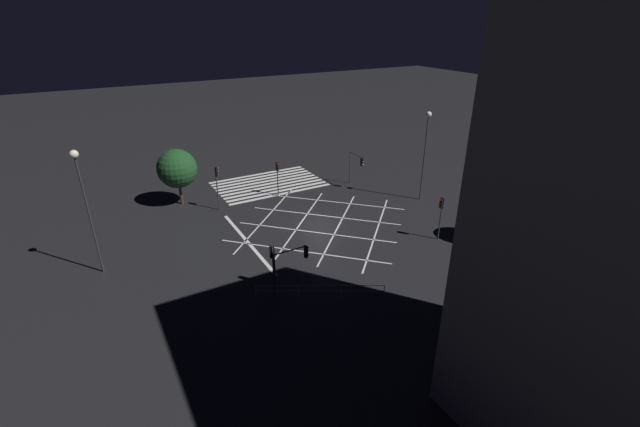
# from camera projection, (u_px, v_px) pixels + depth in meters

# --- Properties ---
(ground_plane) EXTENTS (200.00, 200.00, 0.00)m
(ground_plane) POSITION_uv_depth(u_px,v_px,m) (320.00, 224.00, 40.50)
(ground_plane) COLOR black
(road_markings) EXTENTS (18.25, 25.08, 0.01)m
(road_markings) POSITION_uv_depth(u_px,v_px,m) (278.00, 194.00, 47.29)
(road_markings) COLOR silver
(road_markings) RESTS_ON ground_plane
(traffic_light_nw_main) EXTENTS (0.39, 0.36, 3.98)m
(traffic_light_nw_main) POSITION_uv_depth(u_px,v_px,m) (441.00, 210.00, 36.50)
(traffic_light_nw_main) COLOR #2D2D30
(traffic_light_nw_main) RESTS_ON ground_plane
(traffic_light_ne_cross) EXTENTS (0.36, 0.39, 3.39)m
(traffic_light_ne_cross) POSITION_uv_depth(u_px,v_px,m) (272.00, 257.00, 30.20)
(traffic_light_ne_cross) COLOR #2D2D30
(traffic_light_ne_cross) RESTS_ON ground_plane
(traffic_light_median_south) EXTENTS (0.36, 0.39, 3.79)m
(traffic_light_median_south) POSITION_uv_depth(u_px,v_px,m) (278.00, 172.00, 45.71)
(traffic_light_median_south) COLOR #2D2D30
(traffic_light_median_south) RESTS_ON ground_plane
(traffic_light_sw_cross) EXTENTS (0.36, 2.65, 3.91)m
(traffic_light_sw_cross) POSITION_uv_depth(u_px,v_px,m) (357.00, 163.00, 47.95)
(traffic_light_sw_cross) COLOR #2D2D30
(traffic_light_sw_cross) RESTS_ON ground_plane
(traffic_light_ne_main) EXTENTS (2.70, 0.36, 3.44)m
(traffic_light_ne_main) POSITION_uv_depth(u_px,v_px,m) (294.00, 259.00, 29.80)
(traffic_light_ne_main) COLOR #2D2D30
(traffic_light_ne_main) RESTS_ON ground_plane
(traffic_light_se_main) EXTENTS (0.39, 0.36, 4.58)m
(traffic_light_se_main) POSITION_uv_depth(u_px,v_px,m) (217.00, 179.00, 42.06)
(traffic_light_se_main) COLOR #2D2D30
(traffic_light_se_main) RESTS_ON ground_plane
(street_lamp_east) EXTENTS (0.60, 0.60, 9.70)m
(street_lamp_east) POSITION_uv_depth(u_px,v_px,m) (82.00, 184.00, 29.93)
(street_lamp_east) COLOR #2D2D30
(street_lamp_east) RESTS_ON ground_plane
(street_lamp_west) EXTENTS (0.55, 0.55, 9.36)m
(street_lamp_west) POSITION_uv_depth(u_px,v_px,m) (426.00, 138.00, 43.00)
(street_lamp_west) COLOR #2D2D30
(street_lamp_west) RESTS_ON ground_plane
(street_tree_near) EXTENTS (3.26, 3.26, 5.40)m
(street_tree_near) POSITION_uv_depth(u_px,v_px,m) (505.00, 204.00, 35.50)
(street_tree_near) COLOR #38281C
(street_tree_near) RESTS_ON ground_plane
(street_tree_far) EXTENTS (3.97, 3.97, 5.86)m
(street_tree_far) POSITION_uv_depth(u_px,v_px,m) (177.00, 169.00, 43.12)
(street_tree_far) COLOR #38281C
(street_tree_far) RESTS_ON ground_plane
(pedestrian_railing) EXTENTS (7.82, 4.47, 1.05)m
(pedestrian_railing) POSITION_uv_depth(u_px,v_px,m) (320.00, 290.00, 29.68)
(pedestrian_railing) COLOR gray
(pedestrian_railing) RESTS_ON ground_plane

